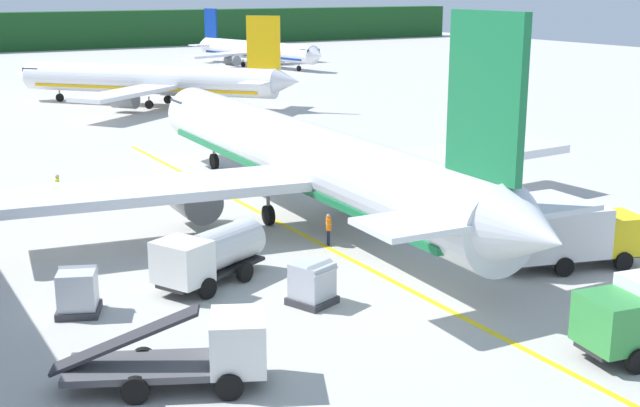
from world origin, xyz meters
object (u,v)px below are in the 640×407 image
(cargo_container_near, at_px, (78,292))
(cargo_container_mid, at_px, (313,284))
(airliner_foreground, at_px, (303,157))
(airliner_far_taxiway, at_px, (255,50))
(crew_loader_left, at_px, (58,186))
(airliner_mid_apron, at_px, (151,80))
(service_truck_fuel, at_px, (569,234))
(service_truck_baggage, at_px, (209,254))
(crew_marshaller, at_px, (328,227))
(service_truck_pushback, at_px, (202,352))

(cargo_container_near, relative_size, cargo_container_mid, 1.02)
(airliner_foreground, distance_m, cargo_container_mid, 14.24)
(airliner_far_taxiway, relative_size, crew_loader_left, 17.39)
(airliner_mid_apron, relative_size, service_truck_fuel, 3.86)
(airliner_foreground, distance_m, service_truck_fuel, 15.71)
(airliner_mid_apron, bearing_deg, service_truck_baggage, -106.53)
(crew_marshaller, xyz_separation_m, crew_loader_left, (-9.88, 15.47, 0.10))
(service_truck_fuel, height_order, service_truck_pushback, service_truck_fuel)
(cargo_container_mid, bearing_deg, service_truck_pushback, -145.83)
(service_truck_pushback, bearing_deg, airliner_far_taxiway, 63.49)
(service_truck_fuel, height_order, cargo_container_mid, service_truck_fuel)
(airliner_mid_apron, height_order, service_truck_fuel, airliner_mid_apron)
(cargo_container_near, distance_m, crew_marshaller, 13.73)
(service_truck_baggage, xyz_separation_m, cargo_container_mid, (2.73, -4.38, -0.51))
(airliner_far_taxiway, xyz_separation_m, cargo_container_mid, (-43.77, -96.71, -1.67))
(airliner_far_taxiway, bearing_deg, service_truck_pushback, -116.51)
(service_truck_baggage, height_order, cargo_container_mid, service_truck_baggage)
(service_truck_baggage, distance_m, service_truck_pushback, 9.83)
(service_truck_pushback, xyz_separation_m, crew_marshaller, (11.47, 11.32, -0.20))
(service_truck_fuel, bearing_deg, airliner_far_taxiway, 72.46)
(airliner_mid_apron, relative_size, service_truck_baggage, 4.66)
(airliner_foreground, distance_m, airliner_far_taxiway, 92.16)
(airliner_foreground, relative_size, airliner_far_taxiway, 1.34)
(airliner_far_taxiway, bearing_deg, cargo_container_mid, -114.35)
(cargo_container_near, bearing_deg, crew_marshaller, 12.51)
(airliner_far_taxiway, xyz_separation_m, service_truck_baggage, (-46.50, -92.33, -1.16))
(cargo_container_mid, height_order, crew_loader_left, cargo_container_mid)
(service_truck_baggage, bearing_deg, cargo_container_mid, -58.05)
(airliner_foreground, height_order, crew_loader_left, airliner_foreground)
(airliner_foreground, xyz_separation_m, cargo_container_mid, (-6.39, -12.48, -2.50))
(airliner_far_taxiway, relative_size, crew_marshaller, 19.00)
(cargo_container_mid, distance_m, crew_loader_left, 22.80)
(service_truck_fuel, xyz_separation_m, cargo_container_near, (-21.31, 5.60, -0.70))
(airliner_foreground, height_order, airliner_far_taxiway, airliner_foreground)
(service_truck_baggage, height_order, crew_loader_left, service_truck_baggage)
(cargo_container_near, bearing_deg, cargo_container_mid, -23.47)
(airliner_mid_apron, xyz_separation_m, cargo_container_mid, (-13.89, -60.40, -1.91))
(airliner_mid_apron, xyz_separation_m, airliner_far_taxiway, (29.88, 36.32, -0.24))
(service_truck_baggage, xyz_separation_m, crew_marshaller, (7.45, 2.36, -0.43))
(crew_loader_left, bearing_deg, cargo_container_near, -100.82)
(crew_loader_left, bearing_deg, airliner_far_taxiway, 56.71)
(crew_loader_left, bearing_deg, airliner_foreground, -40.12)
(service_truck_baggage, bearing_deg, crew_loader_left, 97.74)
(service_truck_pushback, bearing_deg, airliner_foreground, 52.39)
(service_truck_fuel, bearing_deg, cargo_container_mid, 171.74)
(airliner_mid_apron, relative_size, cargo_container_mid, 12.77)
(airliner_foreground, xyz_separation_m, service_truck_pushback, (-13.15, -17.06, -2.23))
(service_truck_fuel, xyz_separation_m, cargo_container_mid, (-12.63, 1.83, -0.73))
(service_truck_baggage, bearing_deg, service_truck_pushback, -114.16)
(service_truck_pushback, height_order, crew_loader_left, service_truck_pushback)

